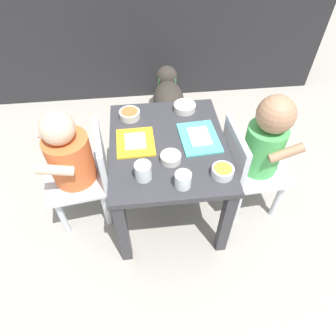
{
  "coord_description": "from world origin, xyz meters",
  "views": [
    {
      "loc": [
        -0.1,
        -0.92,
        1.29
      ],
      "look_at": [
        0.0,
        0.0,
        0.28
      ],
      "focal_mm": 32.07,
      "sensor_mm": 36.0,
      "label": 1
    }
  ],
  "objects": [
    {
      "name": "seated_child_right",
      "position": [
        0.41,
        -0.02,
        0.41
      ],
      "size": [
        0.3,
        0.3,
        0.64
      ],
      "color": "silver",
      "rests_on": "ground"
    },
    {
      "name": "water_cup_left",
      "position": [
        -0.11,
        -0.18,
        0.47
      ],
      "size": [
        0.06,
        0.06,
        0.07
      ],
      "color": "white",
      "rests_on": "dining_table"
    },
    {
      "name": "kitchen_cabinet_back",
      "position": [
        0.0,
        1.17,
        0.52
      ],
      "size": [
        2.37,
        0.32,
        1.03
      ],
      "primitive_type": "cube",
      "color": "#232326",
      "rests_on": "ground"
    },
    {
      "name": "water_cup_right",
      "position": [
        0.03,
        -0.23,
        0.46
      ],
      "size": [
        0.06,
        0.06,
        0.06
      ],
      "color": "white",
      "rests_on": "dining_table"
    },
    {
      "name": "cereal_bowl_right_side",
      "position": [
        0.1,
        0.22,
        0.45
      ],
      "size": [
        0.1,
        0.1,
        0.03
      ],
      "color": "silver",
      "rests_on": "dining_table"
    },
    {
      "name": "food_tray_right",
      "position": [
        0.14,
        0.02,
        0.44
      ],
      "size": [
        0.17,
        0.22,
        0.02
      ],
      "color": "#4CC6BC",
      "rests_on": "dining_table"
    },
    {
      "name": "veggie_bowl_near",
      "position": [
        -0.15,
        0.19,
        0.45
      ],
      "size": [
        0.09,
        0.09,
        0.03
      ],
      "color": "silver",
      "rests_on": "dining_table"
    },
    {
      "name": "veggie_bowl_far",
      "position": [
        -0.0,
        -0.1,
        0.45
      ],
      "size": [
        0.08,
        0.08,
        0.03
      ],
      "color": "silver",
      "rests_on": "dining_table"
    },
    {
      "name": "cereal_bowl_left_side",
      "position": [
        0.18,
        -0.2,
        0.45
      ],
      "size": [
        0.08,
        0.08,
        0.04
      ],
      "color": "white",
      "rests_on": "dining_table"
    },
    {
      "name": "dog",
      "position": [
        0.07,
        0.67,
        0.22
      ],
      "size": [
        0.21,
        0.45,
        0.33
      ],
      "color": "#332D28",
      "rests_on": "ground"
    },
    {
      "name": "food_tray_left",
      "position": [
        -0.14,
        0.02,
        0.44
      ],
      "size": [
        0.16,
        0.18,
        0.02
      ],
      "color": "gold",
      "rests_on": "dining_table"
    },
    {
      "name": "seated_child_left",
      "position": [
        -0.41,
        0.01,
        0.39
      ],
      "size": [
        0.31,
        0.31,
        0.62
      ],
      "color": "silver",
      "rests_on": "ground"
    },
    {
      "name": "dining_table",
      "position": [
        0.0,
        0.0,
        0.36
      ],
      "size": [
        0.49,
        0.59,
        0.43
      ],
      "color": "#333338",
      "rests_on": "ground"
    },
    {
      "name": "ground_plane",
      "position": [
        0.0,
        0.0,
        0.0
      ],
      "size": [
        7.0,
        7.0,
        0.0
      ],
      "primitive_type": "plane",
      "color": "#9E998E"
    }
  ]
}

